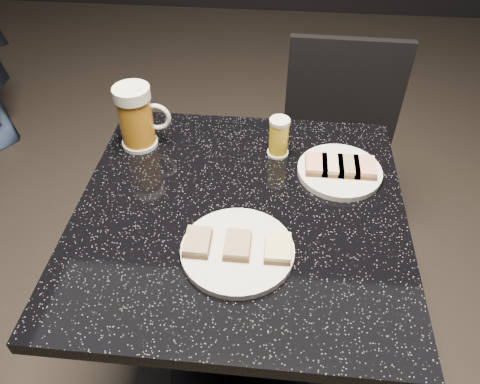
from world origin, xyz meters
name	(u,v)px	position (x,y,z in m)	size (l,w,h in m)	color
floor	(240,375)	(0.00, 0.00, 0.00)	(6.00, 6.00, 0.00)	black
plate_large	(237,250)	(0.01, -0.12, 0.76)	(0.22, 0.22, 0.01)	silver
plate_small	(339,171)	(0.22, 0.14, 0.76)	(0.19, 0.19, 0.01)	silver
table	(240,279)	(0.00, 0.00, 0.51)	(0.70, 0.70, 0.75)	black
beer_mug	(137,117)	(-0.27, 0.21, 0.83)	(0.13, 0.09, 0.16)	silver
beer_tumbler	(279,137)	(0.07, 0.20, 0.80)	(0.05, 0.05, 0.10)	silver
chair	(337,157)	(0.27, 0.53, 0.50)	(0.38, 0.38, 0.85)	black
canapes_on_plate_large	(237,245)	(0.01, -0.12, 0.77)	(0.20, 0.07, 0.02)	#4C3521
canapes_on_plate_small	(340,166)	(0.22, 0.14, 0.77)	(0.16, 0.07, 0.02)	#4C3521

